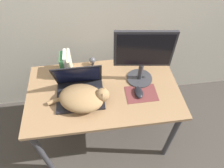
% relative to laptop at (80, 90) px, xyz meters
% --- Properties ---
extents(ground_plane, '(12.00, 12.00, 0.00)m').
position_rel_laptop_xyz_m(ground_plane, '(0.18, -0.32, -0.77)').
color(ground_plane, '#3D3833').
extents(desk, '(1.17, 0.67, 0.72)m').
position_rel_laptop_xyz_m(desk, '(0.18, 0.02, -0.14)').
color(desk, '#93704C').
rests_on(desk, ground_plane).
extents(laptop, '(0.35, 0.28, 0.28)m').
position_rel_laptop_xyz_m(laptop, '(0.00, 0.00, 0.00)').
color(laptop, black).
rests_on(laptop, desk).
extents(cat, '(0.45, 0.33, 0.14)m').
position_rel_laptop_xyz_m(cat, '(0.02, -0.09, 0.01)').
color(cat, '#99754C').
rests_on(cat, desk).
extents(external_monitor, '(0.42, 0.20, 0.45)m').
position_rel_laptop_xyz_m(external_monitor, '(0.48, 0.09, 0.20)').
color(external_monitor, '#333338').
rests_on(external_monitor, desk).
extents(mousepad, '(0.24, 0.17, 0.00)m').
position_rel_laptop_xyz_m(mousepad, '(0.46, -0.06, -0.05)').
color(mousepad, brown).
rests_on(mousepad, desk).
extents(computer_mouse, '(0.06, 0.11, 0.03)m').
position_rel_laptop_xyz_m(computer_mouse, '(0.44, -0.06, -0.03)').
color(computer_mouse, black).
rests_on(computer_mouse, mousepad).
extents(book_row, '(0.09, 0.17, 0.21)m').
position_rel_laptop_xyz_m(book_row, '(-0.10, 0.23, 0.05)').
color(book_row, '#387A42').
rests_on(book_row, desk).
extents(webcam, '(0.05, 0.05, 0.08)m').
position_rel_laptop_xyz_m(webcam, '(0.12, 0.31, -0.00)').
color(webcam, '#232328').
rests_on(webcam, desk).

